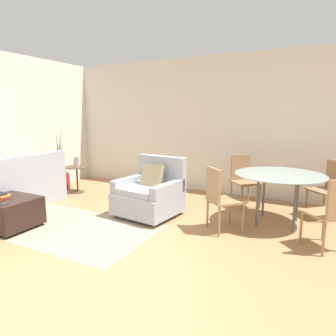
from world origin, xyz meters
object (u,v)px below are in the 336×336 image
dining_chair_far_left (243,177)px  side_table (77,174)px  dining_chair_far_right (330,185)px  dining_table (279,179)px  book_stack (0,196)px  picture_frame (76,162)px  ottoman (9,212)px  dining_chair_near_right (332,209)px  couch (11,190)px  tv_remote_primary (6,203)px  armchair (150,194)px  dining_chair_near_left (220,195)px  potted_plant (61,177)px

dining_chair_far_left → side_table: bearing=-168.2°
dining_chair_far_right → dining_table: bearing=-135.0°
book_stack → picture_frame: 2.04m
side_table → picture_frame: size_ratio=2.78×
ottoman → dining_chair_near_right: size_ratio=0.83×
picture_frame → dining_table: bearing=0.1°
couch → book_stack: couch is taller
dining_table → tv_remote_primary: bearing=-146.5°
armchair → book_stack: bearing=-137.9°
side_table → dining_chair_near_left: 3.33m
book_stack → ottoman: bearing=30.6°
dining_table → book_stack: bearing=-150.3°
potted_plant → ottoman: bearing=-61.1°
picture_frame → potted_plant: bearing=170.4°
side_table → armchair: bearing=-14.3°
book_stack → dining_chair_near_right: 4.36m
dining_chair_near_right → couch: bearing=-173.1°
dining_table → dining_chair_near_right: bearing=-45.0°
armchair → ottoman: armchair is taller
couch → dining_chair_far_left: couch is taller
picture_frame → dining_chair_far_right: dining_chair_far_right is taller
book_stack → side_table: 2.03m
couch → dining_chair_near_left: 3.64m
ottoman → tv_remote_primary: size_ratio=4.70×
side_table → dining_chair_near_left: (3.26, -0.67, 0.13)m
couch → dining_chair_far_right: size_ratio=1.98×
dining_table → dining_chair_far_left: (-0.68, 0.68, -0.17)m
ottoman → book_stack: (-0.09, -0.05, 0.23)m
couch → book_stack: 1.07m
dining_table → dining_chair_far_right: size_ratio=1.42×
dining_table → dining_chair_near_right: 0.97m
book_stack → dining_chair_near_right: bearing=17.4°
armchair → tv_remote_primary: (-1.30, -1.57, 0.09)m
tv_remote_primary → side_table: (-0.77, 2.10, -0.05)m
tv_remote_primary → potted_plant: 2.57m
couch → book_stack: bearing=-42.1°
book_stack → potted_plant: 2.32m
potted_plant → side_table: bearing=-9.6°
dining_chair_far_right → side_table: bearing=-171.6°
side_table → dining_chair_far_left: (3.26, 0.68, 0.13)m
dining_table → dining_chair_far_right: bearing=45.0°
ottoman → picture_frame: 2.04m
tv_remote_primary → ottoman: bearing=139.8°
dining_chair_near_left → dining_chair_near_right: size_ratio=1.00×
dining_chair_far_left → dining_chair_far_right: (1.36, -0.00, 0.00)m
book_stack → dining_chair_far_left: (2.80, 2.66, 0.05)m
ottoman → dining_chair_near_left: 3.00m
dining_chair_near_left → dining_chair_far_left: same height
ottoman → dining_chair_far_left: 3.77m
dining_chair_near_left → tv_remote_primary: bearing=-150.2°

